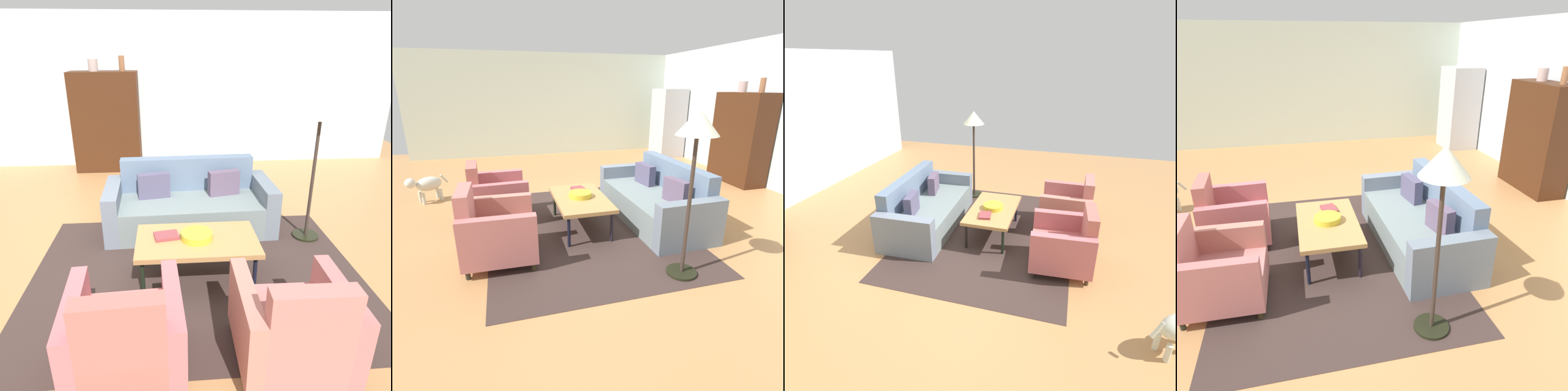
# 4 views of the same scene
# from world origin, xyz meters

# --- Properties ---
(ground_plane) EXTENTS (11.51, 11.51, 0.00)m
(ground_plane) POSITION_xyz_m (0.00, 0.00, 0.00)
(ground_plane) COLOR #B47E4B
(wall_left) EXTENTS (0.12, 7.50, 2.80)m
(wall_left) POSITION_xyz_m (-4.80, 0.00, 1.40)
(wall_left) COLOR silver
(wall_left) RESTS_ON ground
(area_rug) EXTENTS (3.40, 2.60, 0.01)m
(area_rug) POSITION_xyz_m (0.54, -0.26, 0.00)
(area_rug) COLOR #3B2B27
(area_rug) RESTS_ON ground
(couch) EXTENTS (2.13, 0.97, 0.86)m
(couch) POSITION_xyz_m (0.54, 0.87, 0.29)
(couch) COLOR slate
(couch) RESTS_ON ground
(coffee_table) EXTENTS (1.20, 0.70, 0.46)m
(coffee_table) POSITION_xyz_m (0.54, -0.31, 0.42)
(coffee_table) COLOR black
(coffee_table) RESTS_ON ground
(armchair_left) EXTENTS (0.84, 0.84, 0.88)m
(armchair_left) POSITION_xyz_m (-0.05, -1.48, 0.34)
(armchair_left) COLOR #2C221F
(armchair_left) RESTS_ON ground
(armchair_right) EXTENTS (0.81, 0.81, 0.88)m
(armchair_right) POSITION_xyz_m (1.14, -1.48, 0.34)
(armchair_right) COLOR #3B2A10
(armchair_right) RESTS_ON ground
(fruit_bowl) EXTENTS (0.31, 0.31, 0.07)m
(fruit_bowl) POSITION_xyz_m (0.54, -0.31, 0.49)
(fruit_bowl) COLOR gold
(fruit_bowl) RESTS_ON coffee_table
(book_stack) EXTENTS (0.26, 0.21, 0.03)m
(book_stack) POSITION_xyz_m (0.24, -0.26, 0.47)
(book_stack) COLOR brown
(book_stack) RESTS_ON coffee_table
(cabinet) EXTENTS (1.20, 0.51, 1.80)m
(cabinet) POSITION_xyz_m (-0.83, 3.40, 0.90)
(cabinet) COLOR #3E200F
(cabinet) RESTS_ON ground
(vase_tall) EXTENTS (0.17, 0.17, 0.20)m
(vase_tall) POSITION_xyz_m (-0.98, 3.40, 1.90)
(vase_tall) COLOR #BBA19B
(vase_tall) RESTS_ON cabinet
(vase_round) EXTENTS (0.10, 0.10, 0.26)m
(vase_round) POSITION_xyz_m (-0.48, 3.40, 1.93)
(vase_round) COLOR #915C3B
(vase_round) RESTS_ON cabinet
(refrigerator) EXTENTS (0.80, 0.73, 1.85)m
(refrigerator) POSITION_xyz_m (-3.62, 3.30, 0.93)
(refrigerator) COLOR #B7BABF
(refrigerator) RESTS_ON ground
(floor_lamp) EXTENTS (0.40, 0.40, 1.72)m
(floor_lamp) POSITION_xyz_m (1.97, 0.45, 1.44)
(floor_lamp) COLOR black
(floor_lamp) RESTS_ON ground
(dog) EXTENTS (0.45, 0.62, 0.48)m
(dog) POSITION_xyz_m (-1.16, -2.62, 0.31)
(dog) COLOR beige
(dog) RESTS_ON ground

